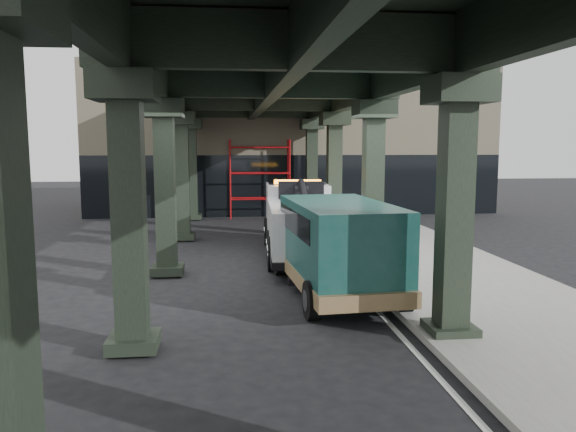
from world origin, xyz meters
TOP-DOWN VIEW (x-y plane):
  - ground at (0.00, 0.00)m, footprint 90.00×90.00m
  - sidewalk at (4.50, 2.00)m, footprint 5.00×40.00m
  - lane_stripe at (1.70, 2.00)m, footprint 0.12×38.00m
  - viaduct at (-0.40, 2.00)m, footprint 7.40×32.00m
  - building at (2.00, 20.00)m, footprint 22.00×10.00m
  - scaffolding at (0.00, 14.64)m, footprint 3.08×0.88m
  - tow_truck at (0.81, 4.37)m, footprint 2.65×8.06m
  - towed_van at (1.01, -0.57)m, footprint 2.69×5.97m

SIDE VIEW (x-z plane):
  - ground at x=0.00m, z-range 0.00..0.00m
  - lane_stripe at x=1.70m, z-range 0.00..0.01m
  - sidewalk at x=4.50m, z-range 0.00..0.15m
  - towed_van at x=1.01m, z-range 0.09..2.45m
  - tow_truck at x=0.81m, z-range -0.03..2.58m
  - scaffolding at x=0.00m, z-range 0.11..4.11m
  - building at x=2.00m, z-range 0.00..8.00m
  - viaduct at x=-0.40m, z-range 2.26..8.66m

